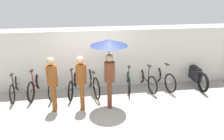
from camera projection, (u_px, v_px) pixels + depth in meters
name	position (u px, v px, depth m)	size (l,w,h in m)	color
ground_plane	(95.00, 112.00, 6.69)	(30.00, 30.00, 0.00)	#9E998E
back_wall	(91.00, 60.00, 7.99)	(14.63, 0.12, 2.16)	silver
parked_bicycle_0	(15.00, 87.00, 7.55)	(0.44, 1.65, 1.06)	black
parked_bicycle_1	(35.00, 85.00, 7.65)	(0.44, 1.71, 1.05)	black
parked_bicycle_2	(55.00, 83.00, 7.77)	(0.44, 1.80, 0.99)	black
parked_bicycle_3	(74.00, 83.00, 7.78)	(0.48, 1.73, 1.00)	black
parked_bicycle_4	(92.00, 82.00, 7.84)	(0.55, 1.80, 1.04)	black
parked_bicycle_5	(111.00, 80.00, 7.98)	(0.44, 1.73, 1.04)	black
parked_bicycle_6	(128.00, 79.00, 8.12)	(0.44, 1.72, 1.11)	black
parked_bicycle_7	(146.00, 79.00, 8.17)	(0.52, 1.63, 1.06)	black
parked_bicycle_8	(163.00, 77.00, 8.26)	(0.52, 1.67, 1.05)	black
pedestrian_leading	(52.00, 80.00, 6.46)	(0.32, 0.32, 1.71)	brown
pedestrian_center	(81.00, 79.00, 6.52)	(0.32, 0.32, 1.73)	brown
pedestrian_trailing	(109.00, 54.00, 6.46)	(1.12, 1.12, 2.16)	brown
motorcycle	(195.00, 75.00, 8.43)	(0.58, 1.99, 0.92)	black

